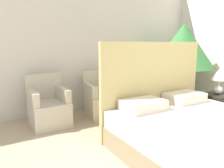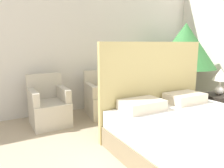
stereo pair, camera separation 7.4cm
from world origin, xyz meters
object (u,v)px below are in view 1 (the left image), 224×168
at_px(armchair_near_window_left, 49,109).
at_px(table_lamp, 219,77).
at_px(nightstand, 216,108).
at_px(bed, 202,134).
at_px(armchair_near_window_right, 103,101).
at_px(potted_palm, 183,48).

distance_m(armchair_near_window_left, table_lamp, 2.93).
relative_size(nightstand, table_lamp, 1.20).
bearing_deg(bed, armchair_near_window_left, 123.22).
bearing_deg(table_lamp, armchair_near_window_right, 137.44).
relative_size(potted_palm, nightstand, 3.38).
bearing_deg(table_lamp, potted_palm, 72.87).
xyz_separation_m(armchair_near_window_left, potted_palm, (2.87, -0.26, 1.00)).
height_order(armchair_near_window_right, table_lamp, table_lamp).
height_order(potted_palm, nightstand, potted_palm).
height_order(armchair_near_window_right, potted_palm, potted_palm).
distance_m(potted_palm, table_lamp, 1.26).
xyz_separation_m(bed, nightstand, (1.22, 0.63, -0.03)).
distance_m(bed, armchair_near_window_left, 2.40).
bearing_deg(nightstand, armchair_near_window_right, 137.54).
height_order(potted_palm, table_lamp, potted_palm).
distance_m(bed, potted_palm, 2.54).
height_order(armchair_near_window_left, potted_palm, potted_palm).
bearing_deg(nightstand, armchair_near_window_left, 151.47).
distance_m(bed, table_lamp, 1.46).
xyz_separation_m(armchair_near_window_left, nightstand, (2.53, -1.38, -0.02)).
bearing_deg(armchair_near_window_left, potted_palm, -5.28).
height_order(armchair_near_window_left, armchair_near_window_right, same).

